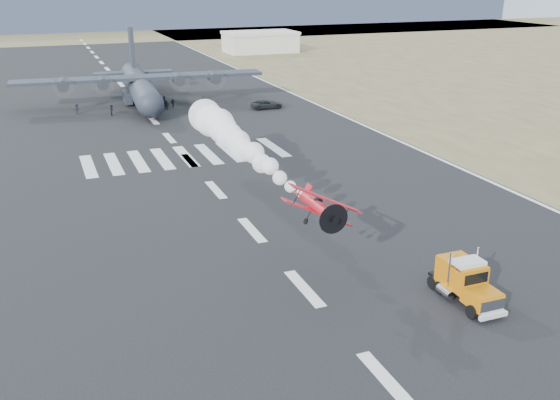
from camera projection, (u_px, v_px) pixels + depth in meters
ground at (387, 381)px, 35.89m from camera, size 500.00×500.00×0.00m
scrub_far at (76, 34)px, 236.90m from camera, size 500.00×80.00×0.00m
runway_markings at (169, 138)px, 88.33m from camera, size 60.00×260.00×0.01m
ridge_seg_d at (68, 12)px, 260.88m from camera, size 150.00×50.00×13.00m
ridge_seg_e at (218, 6)px, 282.83m from camera, size 150.00×50.00×15.00m
ridge_seg_f at (346, 1)px, 304.78m from camera, size 150.00×50.00×17.00m
ridge_seg_g at (456, 3)px, 327.76m from camera, size 150.00×50.00×13.00m
hangar_right at (260, 42)px, 181.72m from camera, size 20.50×12.50×5.90m
semi_truck at (465, 281)px, 44.16m from camera, size 2.41×7.09×3.19m
aerobatic_biplane at (319, 207)px, 45.58m from camera, size 5.59×5.52×4.03m
smoke_trail at (221, 127)px, 67.82m from camera, size 3.90×31.13×3.90m
transport_aircraft at (140, 85)px, 111.02m from camera, size 43.15×35.49×12.45m
support_vehicle at (267, 104)px, 107.09m from camera, size 5.37×2.50×1.49m
crew_a at (152, 104)px, 106.19m from camera, size 0.70×0.59×1.79m
crew_b at (112, 110)px, 101.97m from camera, size 0.70×0.95×1.76m
crew_c at (77, 109)px, 103.08m from camera, size 1.14×0.67×1.65m
crew_d at (173, 103)px, 107.91m from camera, size 0.98×0.62×1.56m
crew_e at (142, 105)px, 105.91m from camera, size 0.94×0.96×1.70m
crew_f at (166, 105)px, 106.32m from camera, size 1.52×1.04×1.57m
crew_g at (203, 101)px, 108.98m from camera, size 0.80×0.74×1.74m
crew_h at (165, 102)px, 108.17m from camera, size 1.02×0.76×1.89m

